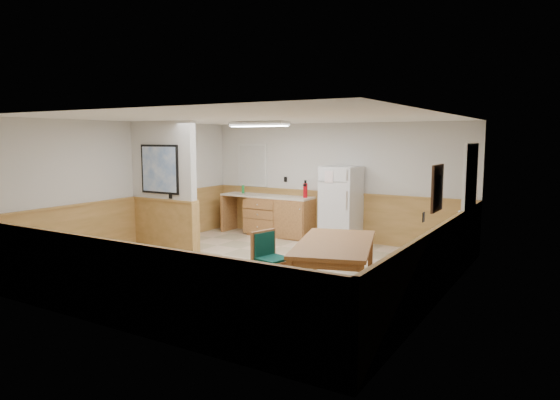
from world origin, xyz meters
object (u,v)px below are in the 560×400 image
Objects in this scene: dining_table at (335,248)px; soap_bottle at (243,189)px; dining_bench at (409,283)px; dining_chair at (268,255)px; fire_extinguisher at (305,190)px; refrigerator at (341,205)px.

soap_bottle is at bearing 122.51° from dining_table.
dining_bench is 1.75× the size of dining_chair.
dining_chair is at bearing 177.60° from dining_table.
dining_bench is at bearing 19.74° from dining_chair.
dining_bench is 3.92× the size of fire_extinguisher.
dining_chair is (-2.01, -0.20, 0.15)m from dining_bench.
dining_bench is 7.75× the size of soap_bottle.
refrigerator is 2.54m from soap_bottle.
dining_bench is (1.07, -0.05, -0.32)m from dining_table.
dining_bench is 5.96m from soap_bottle.
dining_table is at bearing 177.60° from dining_bench.
fire_extinguisher is (-1.26, 3.49, 0.57)m from dining_chair.
dining_bench is (2.39, -3.21, -0.46)m from refrigerator.
fire_extinguisher reaches higher than dining_chair.
dining_bench is at bearing -20.24° from dining_table.
dining_table is 3.94m from fire_extinguisher.
dining_chair is 2.24× the size of fire_extinguisher.
fire_extinguisher reaches higher than soap_bottle.
dining_chair is 4.44× the size of soap_bottle.
fire_extinguisher is at bearing 124.02° from dining_chair.
soap_bottle reaches higher than dining_bench.
dining_chair is 3.75m from fire_extinguisher.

